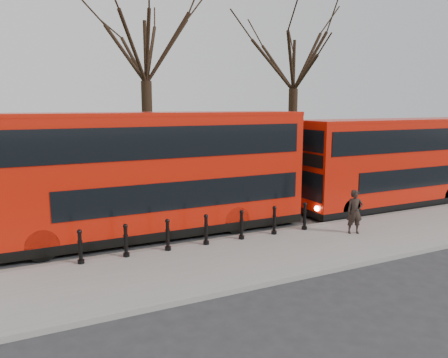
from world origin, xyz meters
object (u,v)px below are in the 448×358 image
bollard_row (206,230)px  pedestrian (355,212)px  bus_rear (396,163)px  bus_lead (154,175)px

bollard_row → pedestrian: 5.56m
bollard_row → pedestrian: pedestrian is taller
bollard_row → bus_rear: bus_rear is taller
bus_lead → bus_rear: bearing=-2.7°
bus_rear → bus_lead: bearing=177.3°
bus_rear → pedestrian: (-5.24, -2.97, -1.14)m
bus_rear → bollard_row: bearing=-170.7°
bus_lead → bollard_row: bearing=-65.8°
bus_lead → pedestrian: size_ratio=7.06×
bollard_row → pedestrian: bearing=-12.7°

